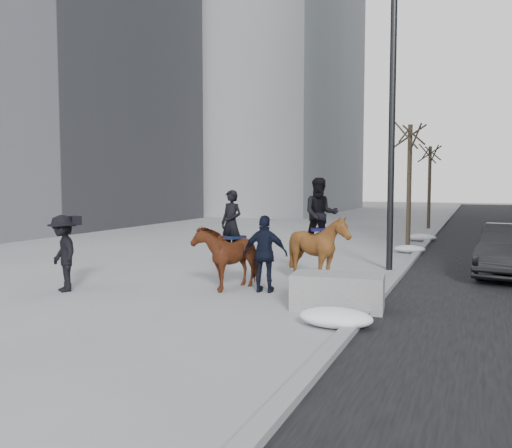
% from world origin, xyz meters
% --- Properties ---
extents(ground, '(120.00, 120.00, 0.00)m').
position_xyz_m(ground, '(0.00, 0.00, 0.00)').
color(ground, gray).
rests_on(ground, ground).
extents(curb, '(0.25, 90.00, 0.12)m').
position_xyz_m(curb, '(3.00, 10.00, 0.06)').
color(curb, gray).
rests_on(curb, ground).
extents(planter, '(1.86, 1.08, 0.71)m').
position_xyz_m(planter, '(2.42, -0.45, 0.35)').
color(planter, gray).
rests_on(planter, ground).
extents(tree_near, '(1.20, 1.20, 5.23)m').
position_xyz_m(tree_near, '(2.40, 10.90, 2.61)').
color(tree_near, '#382821').
rests_on(tree_near, ground).
extents(tree_far, '(1.20, 1.20, 4.93)m').
position_xyz_m(tree_far, '(2.40, 19.98, 2.46)').
color(tree_far, '#33271E').
rests_on(tree_far, ground).
extents(mounted_left, '(1.27, 1.95, 2.32)m').
position_xyz_m(mounted_left, '(-0.51, 0.77, 0.86)').
color(mounted_left, '#512310').
rests_on(mounted_left, ground).
extents(mounted_right, '(1.85, 1.95, 2.61)m').
position_xyz_m(mounted_right, '(1.34, 1.97, 1.05)').
color(mounted_right, '#4D2C0F').
rests_on(mounted_right, ground).
extents(feeder, '(1.08, 0.93, 1.75)m').
position_xyz_m(feeder, '(0.48, 0.59, 0.88)').
color(feeder, black).
rests_on(feeder, ground).
extents(camera_crew, '(1.31, 1.17, 1.75)m').
position_xyz_m(camera_crew, '(-3.83, -1.08, 0.89)').
color(camera_crew, black).
rests_on(camera_crew, ground).
extents(lamppost, '(0.25, 1.46, 9.09)m').
position_xyz_m(lamppost, '(2.60, 5.01, 4.99)').
color(lamppost, black).
rests_on(lamppost, ground).
extents(snow_piles, '(1.29, 15.62, 0.33)m').
position_xyz_m(snow_piles, '(2.70, 6.00, 0.15)').
color(snow_piles, white).
rests_on(snow_piles, ground).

